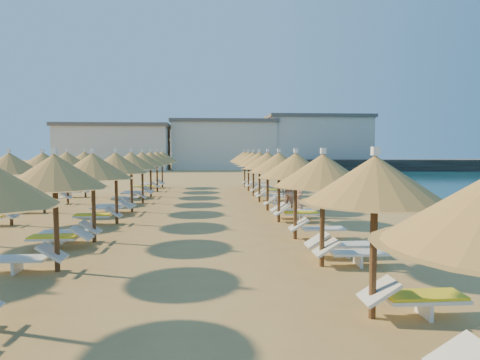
{
  "coord_description": "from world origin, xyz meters",
  "views": [
    {
      "loc": [
        -0.58,
        -17.51,
        2.81
      ],
      "look_at": [
        0.98,
        4.0,
        1.3
      ],
      "focal_mm": 32.0,
      "sensor_mm": 36.0,
      "label": 1
    }
  ],
  "objects": [
    {
      "name": "loungers",
      "position": [
        -2.35,
        0.41,
        0.34
      ],
      "size": [
        13.24,
        29.44,
        0.66
      ],
      "color": "white",
      "rests_on": "ground"
    },
    {
      "name": "beachgoer_b",
      "position": [
        3.08,
        1.83,
        0.85
      ],
      "size": [
        1.05,
        1.03,
        1.7
      ],
      "primitive_type": "imported",
      "rotation": [
        0.0,
        0.0,
        -0.73
      ],
      "color": "tan",
      "rests_on": "ground"
    },
    {
      "name": "hotel_blocks",
      "position": [
        2.37,
        46.37,
        3.7
      ],
      "size": [
        45.53,
        11.46,
        8.1
      ],
      "color": "silver",
      "rests_on": "ground"
    },
    {
      "name": "parasol_row_west",
      "position": [
        -4.09,
        0.51,
        2.28
      ],
      "size": [
        2.5,
        31.35,
        2.86
      ],
      "color": "brown",
      "rests_on": "ground"
    },
    {
      "name": "parasol_row_inland",
      "position": [
        -7.96,
        0.51,
        2.28
      ],
      "size": [
        2.5,
        18.53,
        2.86
      ],
      "color": "brown",
      "rests_on": "ground"
    },
    {
      "name": "beachgoer_c",
      "position": [
        5.1,
        9.73,
        0.9
      ],
      "size": [
        1.06,
        1.06,
        1.8
      ],
      "primitive_type": "imported",
      "rotation": [
        0.0,
        0.0,
        -0.78
      ],
      "color": "tan",
      "rests_on": "ground"
    },
    {
      "name": "parasol_row_east",
      "position": [
        2.13,
        0.51,
        2.28
      ],
      "size": [
        2.5,
        31.35,
        2.86
      ],
      "color": "brown",
      "rests_on": "ground"
    },
    {
      "name": "beachgoer_a",
      "position": [
        3.18,
        0.11,
        0.78
      ],
      "size": [
        0.51,
        0.64,
        1.55
      ],
      "primitive_type": "imported",
      "rotation": [
        0.0,
        0.0,
        -1.31
      ],
      "color": "tan",
      "rests_on": "ground"
    },
    {
      "name": "ground",
      "position": [
        0.0,
        0.0,
        0.0
      ],
      "size": [
        220.0,
        220.0,
        0.0
      ],
      "primitive_type": "plane",
      "color": "tan",
      "rests_on": "ground"
    },
    {
      "name": "jetty",
      "position": [
        27.27,
        39.02,
        0.75
      ],
      "size": [
        30.26,
        7.56,
        1.5
      ],
      "primitive_type": "cube",
      "rotation": [
        0.0,
        0.0,
        -0.12
      ],
      "color": "black",
      "rests_on": "ground"
    }
  ]
}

